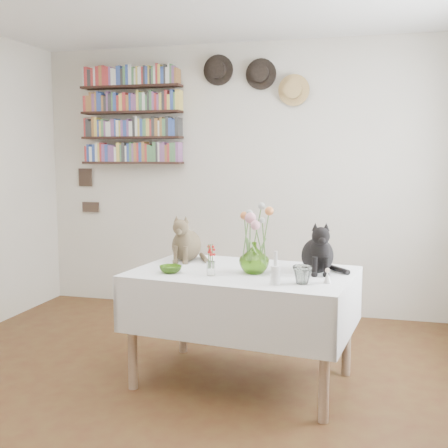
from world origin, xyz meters
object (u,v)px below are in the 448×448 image
(dining_table, at_px, (243,299))
(flower_vase, at_px, (254,258))
(tabby_cat, at_px, (187,237))
(bookshelf_unit, at_px, (132,116))
(black_cat, at_px, (318,246))

(dining_table, distance_m, flower_vase, 0.30)
(tabby_cat, bearing_deg, bookshelf_unit, 126.16)
(tabby_cat, relative_size, flower_vase, 1.69)
(black_cat, bearing_deg, flower_vase, -173.50)
(tabby_cat, xyz_separation_m, flower_vase, (0.55, -0.31, -0.07))
(tabby_cat, height_order, flower_vase, tabby_cat)
(tabby_cat, height_order, black_cat, same)
(flower_vase, bearing_deg, black_cat, 20.17)
(dining_table, relative_size, tabby_cat, 4.43)
(flower_vase, height_order, bookshelf_unit, bookshelf_unit)
(tabby_cat, relative_size, bookshelf_unit, 0.33)
(dining_table, bearing_deg, black_cat, 11.49)
(dining_table, height_order, bookshelf_unit, bookshelf_unit)
(dining_table, relative_size, flower_vase, 7.48)
(black_cat, bearing_deg, tabby_cat, 156.10)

